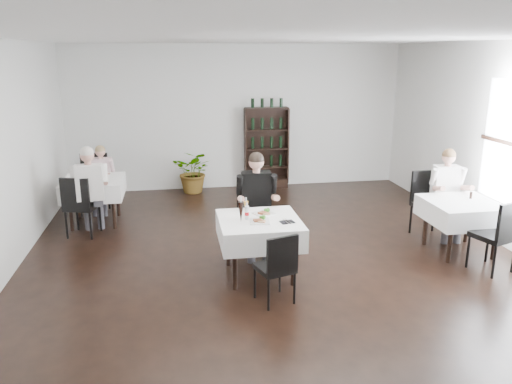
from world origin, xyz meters
TOP-DOWN VIEW (x-y plane):
  - room_shell at (0.00, 0.00)m, footprint 9.00×9.00m
  - wine_shelf at (0.60, 4.31)m, footprint 0.90×0.28m
  - main_table at (-0.30, 0.00)m, footprint 1.03×1.03m
  - left_table at (-2.70, 2.50)m, footprint 0.98×0.98m
  - right_table at (2.70, 0.30)m, footprint 0.98×0.98m
  - potted_tree at (-0.94, 4.16)m, footprint 1.02×0.96m
  - main_chair_far at (-0.26, 0.83)m, footprint 0.49×0.49m
  - main_chair_near at (-0.23, -0.80)m, footprint 0.49×0.50m
  - left_chair_far at (-2.79, 3.19)m, footprint 0.51×0.51m
  - left_chair_near at (-2.83, 1.85)m, footprint 0.55×0.55m
  - right_chair_far at (2.58, 1.05)m, footprint 0.49×0.50m
  - right_chair_near at (2.80, -0.43)m, footprint 0.58×0.59m
  - diner_main at (-0.22, 0.69)m, footprint 0.58×0.58m
  - diner_left_far at (-2.65, 3.10)m, footprint 0.49×0.51m
  - diner_left_near at (-2.65, 1.89)m, footprint 0.57×0.58m
  - diner_right_far at (2.80, 0.89)m, footprint 0.55×0.56m
  - plate_far at (-0.20, 0.18)m, footprint 0.32×0.32m
  - plate_near at (-0.31, -0.11)m, footprint 0.27×0.27m
  - pilsner_dark at (-0.55, -0.07)m, footprint 0.08×0.08m
  - pilsner_lager at (-0.45, 0.12)m, footprint 0.06×0.06m
  - coke_bottle at (-0.46, 0.02)m, footprint 0.06×0.06m
  - napkin_cutlery at (0.02, -0.18)m, footprint 0.19×0.19m
  - pepper_mill at (2.89, 0.41)m, footprint 0.04×0.04m

SIDE VIEW (x-z plane):
  - potted_tree at x=-0.94m, z-range 0.00..0.90m
  - main_chair_near at x=-0.23m, z-range 0.06..0.92m
  - main_chair_far at x=-0.26m, z-range 0.07..1.02m
  - left_chair_near at x=-2.83m, z-range 0.07..1.06m
  - right_chair_near at x=2.80m, z-range 0.07..1.07m
  - right_chair_far at x=2.58m, z-range 0.07..1.10m
  - left_chair_far at x=-2.79m, z-range 0.08..1.13m
  - left_table at x=-2.70m, z-range 0.24..1.01m
  - right_table at x=2.70m, z-range 0.24..1.01m
  - main_table at x=-0.30m, z-range 0.24..1.01m
  - diner_left_far at x=-2.65m, z-range 0.10..1.33m
  - napkin_cutlery at x=0.02m, z-range 0.77..0.79m
  - plate_far at x=-0.20m, z-range 0.75..0.82m
  - plate_near at x=-0.31m, z-range 0.75..0.82m
  - diner_right_far at x=2.80m, z-range 0.11..1.52m
  - pepper_mill at x=2.89m, z-range 0.77..0.87m
  - diner_left_near at x=-2.65m, z-range 0.12..1.56m
  - wine_shelf at x=0.60m, z-range -0.03..1.72m
  - coke_bottle at x=-0.46m, z-range 0.75..0.97m
  - diner_main at x=-0.22m, z-range 0.12..1.61m
  - pilsner_lager at x=-0.45m, z-range 0.75..1.01m
  - pilsner_dark at x=-0.55m, z-range 0.74..1.07m
  - room_shell at x=0.00m, z-range -3.00..6.00m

